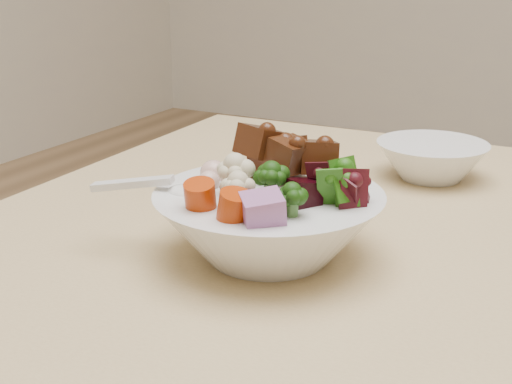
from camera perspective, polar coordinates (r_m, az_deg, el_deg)
food_bowl at (r=0.66m, az=1.20°, el=-2.24°), size 0.21×0.21×0.11m
soup_spoon at (r=0.66m, az=-6.64°, el=0.11°), size 0.12×0.05×0.02m
side_bowl at (r=0.92m, az=13.86°, el=2.45°), size 0.14×0.14×0.05m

